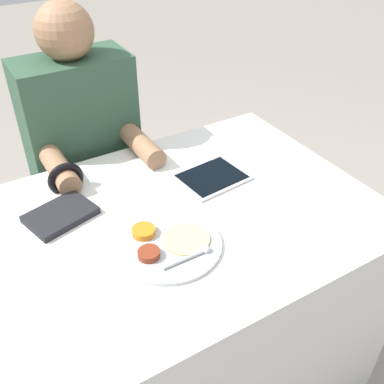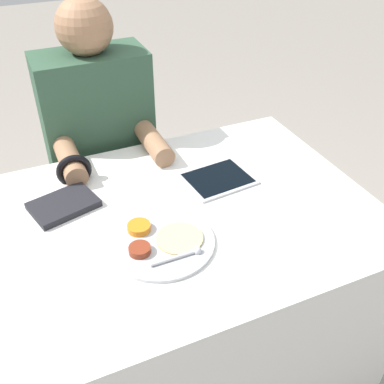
% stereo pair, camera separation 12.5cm
% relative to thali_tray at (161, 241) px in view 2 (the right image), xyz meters
% --- Properties ---
extents(ground_plane, '(12.00, 12.00, 0.00)m').
position_rel_thali_tray_xyz_m(ground_plane, '(0.05, 0.10, -0.78)').
color(ground_plane, gray).
extents(dining_table, '(1.21, 0.82, 0.77)m').
position_rel_thali_tray_xyz_m(dining_table, '(0.05, 0.10, -0.39)').
color(dining_table, silver).
rests_on(dining_table, ground_plane).
extents(thali_tray, '(0.28, 0.28, 0.03)m').
position_rel_thali_tray_xyz_m(thali_tray, '(0.00, 0.00, 0.00)').
color(thali_tray, '#B7BABF').
rests_on(thali_tray, dining_table).
extents(red_notebook, '(0.21, 0.17, 0.02)m').
position_rel_thali_tray_xyz_m(red_notebook, '(-0.20, 0.26, 0.00)').
color(red_notebook, silver).
rests_on(red_notebook, dining_table).
extents(tablet_device, '(0.22, 0.19, 0.01)m').
position_rel_thali_tray_xyz_m(tablet_device, '(0.27, 0.20, -0.00)').
color(tablet_device, '#B7B7BC').
rests_on(tablet_device, dining_table).
extents(person_diner, '(0.39, 0.43, 1.25)m').
position_rel_thali_tray_xyz_m(person_diner, '(0.00, 0.64, -0.19)').
color(person_diner, black).
rests_on(person_diner, ground_plane).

